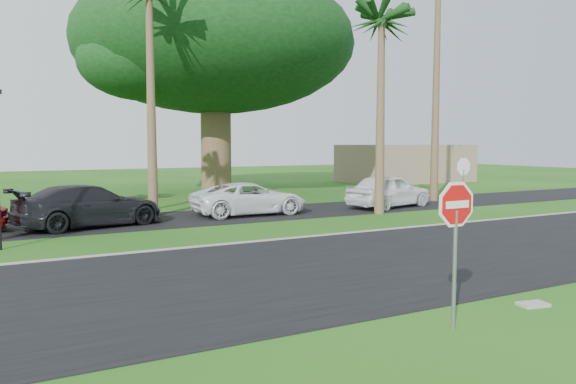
# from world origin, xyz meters

# --- Properties ---
(ground) EXTENTS (120.00, 120.00, 0.00)m
(ground) POSITION_xyz_m (0.00, 0.00, 0.00)
(ground) COLOR #1A4A12
(ground) RESTS_ON ground
(road) EXTENTS (120.00, 8.00, 0.02)m
(road) POSITION_xyz_m (0.00, 2.00, 0.01)
(road) COLOR black
(road) RESTS_ON ground
(parking_strip) EXTENTS (120.00, 5.00, 0.02)m
(parking_strip) POSITION_xyz_m (0.00, 12.50, 0.01)
(parking_strip) COLOR black
(parking_strip) RESTS_ON ground
(curb) EXTENTS (120.00, 0.12, 0.06)m
(curb) POSITION_xyz_m (0.00, 6.05, 0.03)
(curb) COLOR gray
(curb) RESTS_ON ground
(stop_sign_near) EXTENTS (1.05, 0.07, 2.62)m
(stop_sign_near) POSITION_xyz_m (0.50, -3.00, 1.77)
(stop_sign_near) COLOR gray
(stop_sign_near) RESTS_ON ground
(stop_sign_far) EXTENTS (1.05, 0.07, 2.62)m
(stop_sign_far) POSITION_xyz_m (12.00, 8.00, 1.77)
(stop_sign_far) COLOR gray
(stop_sign_far) RESTS_ON ground
(palm_right_near) EXTENTS (5.00, 5.00, 9.50)m
(palm_right_near) POSITION_xyz_m (9.00, 10.00, 8.19)
(palm_right_near) COLOR brown
(palm_right_near) RESTS_ON ground
(canopy_tree) EXTENTS (16.50, 16.50, 13.12)m
(canopy_tree) POSITION_xyz_m (6.00, 22.00, 8.95)
(canopy_tree) COLOR brown
(canopy_tree) RESTS_ON ground
(building_far) EXTENTS (10.00, 6.00, 3.00)m
(building_far) POSITION_xyz_m (24.00, 26.00, 1.50)
(building_far) COLOR gray
(building_far) RESTS_ON ground
(car_dark) EXTENTS (5.77, 3.41, 1.57)m
(car_dark) POSITION_xyz_m (-2.94, 11.87, 0.78)
(car_dark) COLOR black
(car_dark) RESTS_ON ground
(car_minivan) EXTENTS (5.04, 2.36, 1.40)m
(car_minivan) POSITION_xyz_m (3.77, 12.31, 0.70)
(car_minivan) COLOR white
(car_minivan) RESTS_ON ground
(car_pickup) EXTENTS (5.02, 2.88, 1.61)m
(car_pickup) POSITION_xyz_m (10.86, 11.66, 0.80)
(car_pickup) COLOR white
(car_pickup) RESTS_ON ground
(utility_slab) EXTENTS (0.61, 0.45, 0.06)m
(utility_slab) POSITION_xyz_m (2.82, -2.75, 0.03)
(utility_slab) COLOR gray
(utility_slab) RESTS_ON ground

